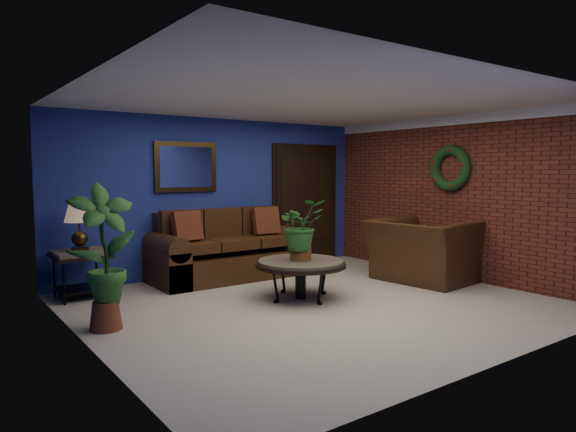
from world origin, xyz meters
TOP-DOWN VIEW (x-y plane):
  - floor at (0.00, 0.00)m, footprint 5.50×5.50m
  - wall_back at (0.00, 2.50)m, footprint 5.50×0.04m
  - wall_left at (-2.75, 0.00)m, footprint 0.04×5.00m
  - wall_right_brick at (2.75, 0.00)m, footprint 0.04×5.00m
  - ceiling at (0.00, 0.00)m, footprint 5.50×5.00m
  - crown_molding at (2.72, 0.00)m, footprint 0.03×5.00m
  - wall_mirror at (-0.60, 2.46)m, footprint 1.02×0.06m
  - closet_door at (1.75, 2.47)m, footprint 1.44×0.06m
  - wreath at (2.69, 0.05)m, footprint 0.16×0.72m
  - sofa at (-0.13, 2.09)m, footprint 2.38×1.03m
  - coffee_table at (0.00, 0.33)m, footprint 1.17×1.17m
  - end_table at (-2.30, 2.05)m, footprint 0.68×0.68m
  - table_lamp at (-2.30, 2.05)m, footprint 0.37×0.37m
  - side_chair at (0.76, 2.12)m, footprint 0.41×0.41m
  - armchair at (2.15, 0.09)m, footprint 1.38×1.54m
  - coffee_plant at (0.00, 0.33)m, footprint 0.66×0.59m
  - floor_plant at (2.35, 0.33)m, footprint 0.45×0.39m
  - tall_plant at (-2.45, 0.48)m, footprint 0.70×0.49m

SIDE VIEW (x-z plane):
  - floor at x=0.00m, z-range 0.00..0.00m
  - sofa at x=-0.13m, z-range -0.18..0.88m
  - coffee_table at x=0.00m, z-range 0.19..0.70m
  - floor_plant at x=2.35m, z-range 0.02..0.87m
  - armchair at x=2.15m, z-range 0.00..0.93m
  - end_table at x=-2.30m, z-range 0.17..0.79m
  - side_chair at x=0.76m, z-range 0.06..0.97m
  - tall_plant at x=-2.45m, z-range 0.07..1.61m
  - coffee_plant at x=0.00m, z-range 0.55..1.34m
  - table_lamp at x=-2.30m, z-range 0.71..1.33m
  - closet_door at x=1.75m, z-range -0.04..2.14m
  - wall_back at x=0.00m, z-range 0.00..2.50m
  - wall_left at x=-2.75m, z-range 0.00..2.50m
  - wall_right_brick at x=2.75m, z-range 0.00..2.50m
  - wreath at x=2.69m, z-range 1.34..2.06m
  - wall_mirror at x=-0.60m, z-range 1.33..2.10m
  - crown_molding at x=2.72m, z-range 2.36..2.50m
  - ceiling at x=0.00m, z-range 2.49..2.51m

